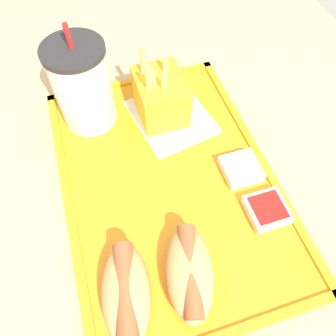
% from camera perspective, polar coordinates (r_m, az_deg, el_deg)
% --- Properties ---
extents(ground_plane, '(8.00, 8.00, 0.00)m').
position_cam_1_polar(ground_plane, '(1.21, 2.04, -22.55)').
color(ground_plane, gray).
extents(dining_table, '(1.27, 0.89, 0.76)m').
position_cam_1_polar(dining_table, '(0.84, 2.86, -17.83)').
color(dining_table, tan).
rests_on(dining_table, ground_plane).
extents(food_tray, '(0.45, 0.30, 0.01)m').
position_cam_1_polar(food_tray, '(0.49, 0.00, -2.21)').
color(food_tray, orange).
rests_on(food_tray, dining_table).
extents(paper_napkin, '(0.16, 0.14, 0.00)m').
position_cam_1_polar(paper_napkin, '(0.56, 0.57, 8.94)').
color(paper_napkin, white).
rests_on(paper_napkin, food_tray).
extents(soda_cup, '(0.09, 0.09, 0.17)m').
position_cam_1_polar(soda_cup, '(0.52, -14.63, 13.61)').
color(soda_cup, silver).
rests_on(soda_cup, food_tray).
extents(hot_dog_far, '(0.13, 0.08, 0.04)m').
position_cam_1_polar(hot_dog_far, '(0.41, -7.34, -20.66)').
color(hot_dog_far, tan).
rests_on(hot_dog_far, food_tray).
extents(hot_dog_near, '(0.13, 0.08, 0.04)m').
position_cam_1_polar(hot_dog_near, '(0.41, 3.77, -17.59)').
color(hot_dog_near, tan).
rests_on(hot_dog_near, food_tray).
extents(fries_carton, '(0.09, 0.07, 0.12)m').
position_cam_1_polar(fries_carton, '(0.54, -1.82, 12.20)').
color(fries_carton, gold).
rests_on(fries_carton, food_tray).
extents(sauce_cup_mayo, '(0.05, 0.05, 0.02)m').
position_cam_1_polar(sauce_cup_mayo, '(0.50, 12.58, -0.09)').
color(sauce_cup_mayo, silver).
rests_on(sauce_cup_mayo, food_tray).
extents(sauce_cup_ketchup, '(0.05, 0.05, 0.02)m').
position_cam_1_polar(sauce_cup_ketchup, '(0.47, 16.85, -6.95)').
color(sauce_cup_ketchup, silver).
rests_on(sauce_cup_ketchup, food_tray).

